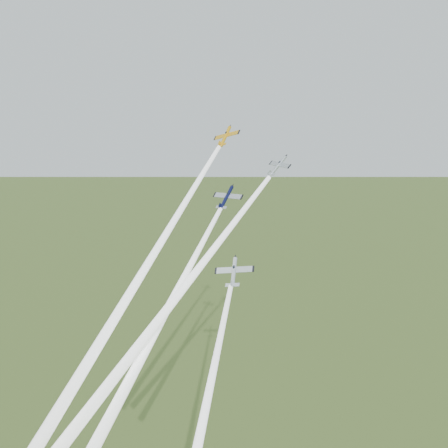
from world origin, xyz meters
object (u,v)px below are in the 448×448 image
(plane_silver_right, at_px, (278,166))
(plane_silver_low, at_px, (234,272))
(plane_navy, at_px, (227,197))
(plane_yellow, at_px, (226,136))

(plane_silver_right, xyz_separation_m, plane_silver_low, (-2.84, -12.68, -20.76))
(plane_navy, relative_size, plane_silver_low, 0.96)
(plane_silver_right, relative_size, plane_silver_low, 0.80)
(plane_yellow, bearing_deg, plane_navy, -47.37)
(plane_yellow, relative_size, plane_silver_right, 1.14)
(plane_yellow, relative_size, plane_navy, 0.95)
(plane_navy, bearing_deg, plane_silver_low, -48.72)
(plane_navy, xyz_separation_m, plane_silver_low, (10.42, -12.86, -12.82))
(plane_yellow, distance_m, plane_silver_low, 33.74)
(plane_yellow, bearing_deg, plane_silver_low, -45.84)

